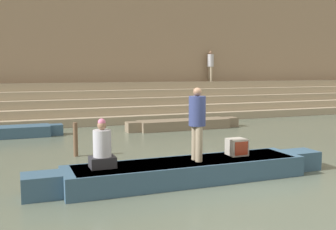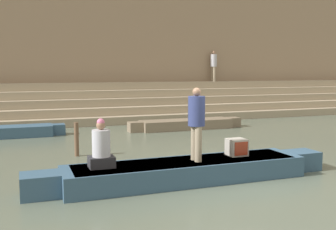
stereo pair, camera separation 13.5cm
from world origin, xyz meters
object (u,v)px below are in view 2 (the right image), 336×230
person_standing (196,119)px  moored_boat_distant (5,132)px  rowboat_main (187,170)px  tv_set (237,147)px  moored_boat_shore (186,124)px  person_on_steps (214,64)px  person_rowing (101,148)px  mooring_post (77,139)px

person_standing → moored_boat_distant: person_standing is taller
rowboat_main → tv_set: size_ratio=16.50×
moored_boat_shore → moored_boat_distant: (-7.12, 0.42, 0.00)m
moored_boat_distant → person_on_steps: person_on_steps is taller
moored_boat_distant → person_on_steps: 11.82m
rowboat_main → moored_boat_distant: 8.71m
person_rowing → tv_set: person_rowing is taller
moored_boat_shore → mooring_post: (-5.04, -3.80, 0.27)m
person_rowing → tv_set: bearing=3.1°
rowboat_main → moored_boat_shore: 7.94m
moored_boat_shore → person_on_steps: 6.43m
person_rowing → moored_boat_shore: 8.79m
rowboat_main → person_rowing: (-1.88, 0.09, 0.61)m
rowboat_main → person_on_steps: person_on_steps is taller
person_standing → rowboat_main: bearing=158.5°
person_rowing → moored_boat_distant: person_rowing is taller
person_standing → moored_boat_shore: size_ratio=0.32×
person_rowing → mooring_post: bearing=93.6°
person_standing → person_rowing: (-2.09, 0.14, -0.53)m
moored_boat_shore → person_on_steps: size_ratio=2.95×
rowboat_main → person_on_steps: (6.71, 11.93, 2.60)m
rowboat_main → person_rowing: person_rowing is taller
person_rowing → moored_boat_shore: size_ratio=0.20×
moored_boat_shore → tv_set: bearing=-101.1°
person_on_steps → rowboat_main: bearing=-130.2°
rowboat_main → tv_set: (1.33, 0.13, 0.41)m
person_on_steps → mooring_post: bearing=-146.6°
rowboat_main → person_standing: size_ratio=4.29×
person_standing → person_on_steps: 13.71m
person_standing → moored_boat_shore: person_standing is taller
tv_set → mooring_post: bearing=126.4°
moored_boat_shore → person_on_steps: (3.61, 4.62, 2.63)m
rowboat_main → person_standing: bearing=-11.0°
person_rowing → moored_boat_shore: person_rowing is taller
person_rowing → moored_boat_distant: bearing=108.1°
moored_boat_distant → moored_boat_shore: bearing=-2.0°
moored_boat_distant → person_standing: bearing=-60.1°
rowboat_main → moored_boat_shore: bearing=69.7°
moored_boat_shore → moored_boat_distant: 7.13m
tv_set → mooring_post: (-3.28, 3.38, -0.17)m
tv_set → moored_boat_distant: tv_set is taller
moored_boat_shore → person_on_steps: bearing=54.6°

